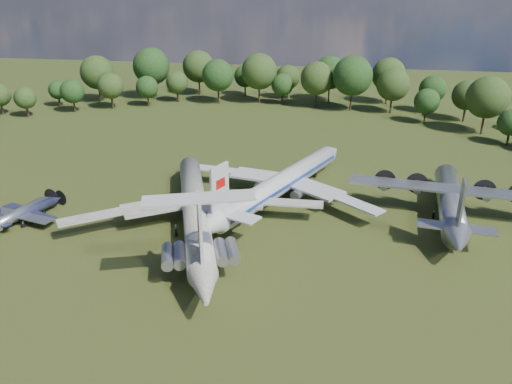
% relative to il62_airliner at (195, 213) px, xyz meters
% --- Properties ---
extents(ground, '(300.00, 300.00, 0.00)m').
position_rel_il62_airliner_xyz_m(ground, '(-1.20, 3.97, -2.52)').
color(ground, '#213F15').
rests_on(ground, ground).
extents(il62_airliner, '(54.40, 61.67, 5.05)m').
position_rel_il62_airliner_xyz_m(il62_airliner, '(0.00, 0.00, 0.00)').
color(il62_airliner, beige).
rests_on(il62_airliner, ground).
extents(tu104_jet, '(53.14, 59.52, 4.90)m').
position_rel_il62_airliner_xyz_m(tu104_jet, '(11.41, 12.62, -0.08)').
color(tu104_jet, silver).
rests_on(tu104_jet, ground).
extents(an12_transport, '(35.36, 38.67, 4.66)m').
position_rel_il62_airliner_xyz_m(an12_transport, '(38.42, 10.52, -0.19)').
color(an12_transport, '#A3A6AB').
rests_on(an12_transport, ground).
extents(small_prop_west, '(15.44, 17.78, 2.19)m').
position_rel_il62_airliner_xyz_m(small_prop_west, '(-26.68, -2.15, -1.43)').
color(small_prop_west, '#161B32').
rests_on(small_prop_west, ground).
extents(small_prop_northwest, '(15.79, 19.19, 2.48)m').
position_rel_il62_airliner_xyz_m(small_prop_northwest, '(-27.43, -3.71, -1.29)').
color(small_prop_northwest, '#95969C').
rests_on(small_prop_northwest, ground).
extents(person_on_il62, '(0.72, 0.63, 1.66)m').
position_rel_il62_airliner_xyz_m(person_on_il62, '(4.68, -13.34, 3.35)').
color(person_on_il62, '#96764C').
rests_on(person_on_il62, il62_airliner).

